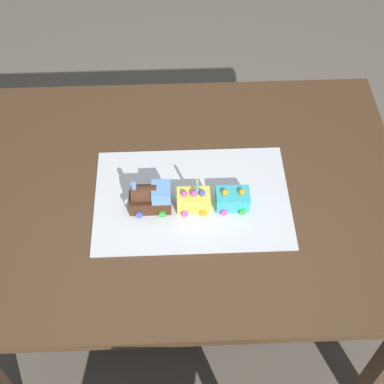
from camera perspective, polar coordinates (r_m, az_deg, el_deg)
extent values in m
plane|color=#6B6054|center=(2.33, -0.65, -11.05)|extent=(8.00, 8.00, 0.00)
cube|color=#4C331E|center=(1.72, -0.86, -0.05)|extent=(1.40, 1.00, 0.03)
cube|color=#4C331E|center=(2.37, -16.78, 2.36)|extent=(0.07, 0.07, 0.71)
cube|color=#4C331E|center=(2.38, 14.55, 3.33)|extent=(0.07, 0.07, 0.71)
cube|color=silver|center=(1.68, 0.00, -0.67)|extent=(0.60, 0.40, 0.00)
cube|color=#472816|center=(1.64, -4.38, -1.07)|extent=(0.12, 0.06, 0.05)
cylinder|color=#472816|center=(1.61, -5.03, -0.14)|extent=(0.08, 0.05, 0.05)
cube|color=#669EEA|center=(1.61, -3.26, -0.02)|extent=(0.06, 0.06, 0.04)
cylinder|color=#669EEA|center=(1.59, -6.13, 0.52)|extent=(0.02, 0.02, 0.03)
sphere|color=#F4EFCC|center=(1.64, -6.79, -0.98)|extent=(0.02, 0.02, 0.02)
cylinder|color=#4C59D8|center=(1.64, -5.57, -2.41)|extent=(0.02, 0.01, 0.02)
cylinder|color=green|center=(1.63, -3.16, -2.34)|extent=(0.02, 0.01, 0.02)
cylinder|color=red|center=(1.68, -5.52, -0.41)|extent=(0.02, 0.01, 0.02)
cylinder|color=orange|center=(1.68, -3.17, -0.34)|extent=(0.02, 0.01, 0.02)
cube|color=#F4E04C|center=(1.64, 0.16, -0.87)|extent=(0.10, 0.06, 0.06)
cylinder|color=#D84CB2|center=(1.63, -0.75, -2.27)|extent=(0.02, 0.01, 0.02)
cylinder|color=orange|center=(1.63, 1.18, -2.20)|extent=(0.02, 0.01, 0.02)
cylinder|color=green|center=(1.68, -0.83, -0.27)|extent=(0.02, 0.01, 0.02)
cylinder|color=#4C59D8|center=(1.68, 1.05, -0.21)|extent=(0.02, 0.01, 0.02)
sphere|color=#D84CB2|center=(1.61, -0.72, -0.17)|extent=(0.02, 0.02, 0.02)
sphere|color=#D84CB2|center=(1.61, 0.17, -0.14)|extent=(0.02, 0.02, 0.02)
sphere|color=#4C59D8|center=(1.61, 1.05, -0.11)|extent=(0.02, 0.02, 0.02)
cube|color=#38B7C6|center=(1.65, 4.27, -0.73)|extent=(0.10, 0.06, 0.06)
cylinder|color=#D84CB2|center=(1.64, 3.38, -2.13)|extent=(0.02, 0.01, 0.02)
cylinder|color=green|center=(1.64, 5.29, -2.06)|extent=(0.02, 0.01, 0.02)
cylinder|color=#4C59D8|center=(1.68, 3.20, -0.14)|extent=(0.02, 0.01, 0.02)
cylinder|color=#D84CB2|center=(1.69, 5.06, -0.08)|extent=(0.02, 0.01, 0.02)
sphere|color=orange|center=(1.62, 3.46, -0.04)|extent=(0.02, 0.02, 0.02)
sphere|color=orange|center=(1.62, 5.22, 0.02)|extent=(0.02, 0.02, 0.02)
cylinder|color=#4CA5E5|center=(1.59, 0.51, 0.61)|extent=(0.01, 0.01, 0.05)
cone|color=yellow|center=(1.56, 0.51, 1.28)|extent=(0.01, 0.01, 0.01)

